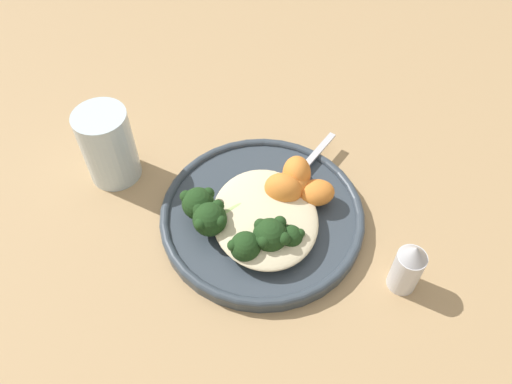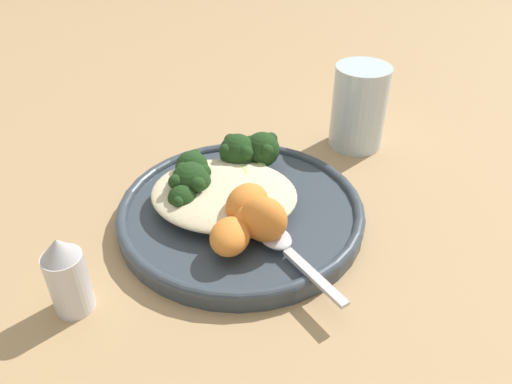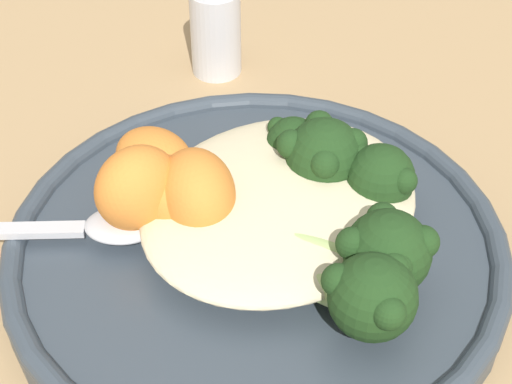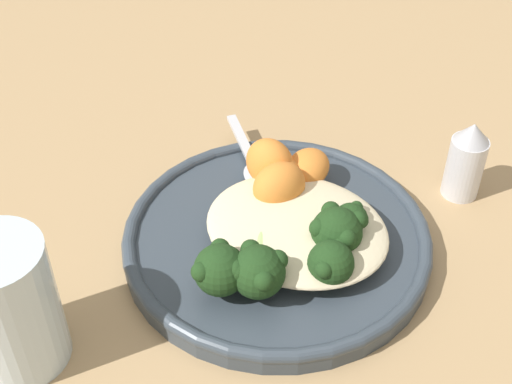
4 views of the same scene
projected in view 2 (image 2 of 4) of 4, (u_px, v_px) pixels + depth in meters
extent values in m
plane|color=tan|center=(225.00, 218.00, 0.54)|extent=(4.00, 4.00, 0.00)
cylinder|color=#38424C|center=(242.00, 212.00, 0.53)|extent=(0.26, 0.26, 0.02)
torus|color=#38424C|center=(242.00, 206.00, 0.53)|extent=(0.26, 0.26, 0.01)
ellipsoid|color=beige|center=(225.00, 195.00, 0.52)|extent=(0.15, 0.13, 0.02)
ellipsoid|color=#ADC675|center=(257.00, 181.00, 0.54)|extent=(0.02, 0.09, 0.02)
sphere|color=#1E3D19|center=(262.00, 150.00, 0.57)|extent=(0.04, 0.04, 0.04)
sphere|color=#1E3D19|center=(271.00, 139.00, 0.58)|extent=(0.02, 0.02, 0.02)
sphere|color=#1E3D19|center=(248.00, 143.00, 0.57)|extent=(0.02, 0.02, 0.02)
sphere|color=#1E3D19|center=(267.00, 151.00, 0.55)|extent=(0.02, 0.02, 0.02)
ellipsoid|color=#ADC675|center=(247.00, 185.00, 0.53)|extent=(0.06, 0.10, 0.02)
sphere|color=#1E3D19|center=(239.00, 152.00, 0.57)|extent=(0.04, 0.04, 0.04)
sphere|color=#1E3D19|center=(250.00, 142.00, 0.57)|extent=(0.02, 0.02, 0.02)
sphere|color=#1E3D19|center=(231.00, 141.00, 0.57)|extent=(0.02, 0.02, 0.02)
sphere|color=#1E3D19|center=(226.00, 151.00, 0.55)|extent=(0.02, 0.02, 0.02)
sphere|color=#1E3D19|center=(246.00, 153.00, 0.55)|extent=(0.02, 0.02, 0.02)
ellipsoid|color=#ADC675|center=(225.00, 190.00, 0.53)|extent=(0.09, 0.06, 0.02)
sphere|color=#1E3D19|center=(192.00, 167.00, 0.54)|extent=(0.04, 0.04, 0.04)
sphere|color=#1E3D19|center=(195.00, 156.00, 0.55)|extent=(0.01, 0.01, 0.01)
sphere|color=#1E3D19|center=(188.00, 169.00, 0.53)|extent=(0.01, 0.01, 0.01)
ellipsoid|color=#ADC675|center=(224.00, 196.00, 0.52)|extent=(0.07, 0.02, 0.02)
sphere|color=#1E3D19|center=(191.00, 183.00, 0.52)|extent=(0.04, 0.04, 0.04)
sphere|color=#1E3D19|center=(204.00, 172.00, 0.52)|extent=(0.02, 0.02, 0.02)
sphere|color=#1E3D19|center=(183.00, 170.00, 0.52)|extent=(0.02, 0.02, 0.02)
sphere|color=#1E3D19|center=(176.00, 182.00, 0.50)|extent=(0.02, 0.02, 0.02)
sphere|color=#1E3D19|center=(198.00, 184.00, 0.50)|extent=(0.02, 0.02, 0.02)
ellipsoid|color=#ADC675|center=(230.00, 204.00, 0.51)|extent=(0.09, 0.03, 0.01)
sphere|color=#1E3D19|center=(182.00, 199.00, 0.50)|extent=(0.03, 0.03, 0.03)
sphere|color=#1E3D19|center=(186.00, 188.00, 0.51)|extent=(0.01, 0.01, 0.01)
sphere|color=#1E3D19|center=(178.00, 202.00, 0.49)|extent=(0.01, 0.01, 0.01)
ellipsoid|color=orange|center=(247.00, 205.00, 0.48)|extent=(0.06, 0.06, 0.04)
ellipsoid|color=orange|center=(252.00, 217.00, 0.47)|extent=(0.05, 0.05, 0.04)
ellipsoid|color=orange|center=(230.00, 236.00, 0.46)|extent=(0.04, 0.05, 0.03)
ellipsoid|color=orange|center=(264.00, 219.00, 0.46)|extent=(0.05, 0.04, 0.05)
cube|color=silver|center=(315.00, 276.00, 0.43)|extent=(0.06, 0.06, 0.00)
ellipsoid|color=silver|center=(275.00, 237.00, 0.47)|extent=(0.05, 0.05, 0.01)
cylinder|color=silver|center=(359.00, 107.00, 0.63)|extent=(0.07, 0.07, 0.11)
cylinder|color=silver|center=(69.00, 283.00, 0.42)|extent=(0.03, 0.03, 0.06)
cone|color=#B2B2B7|center=(58.00, 248.00, 0.40)|extent=(0.03, 0.03, 0.02)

